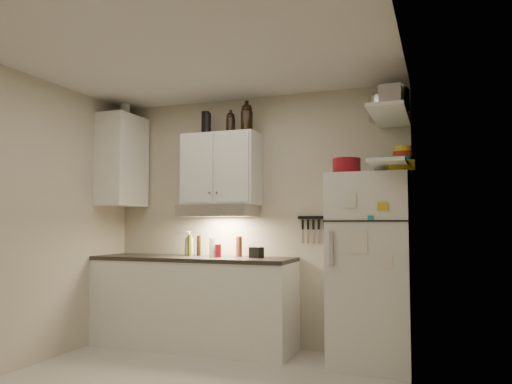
% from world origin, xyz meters
% --- Properties ---
extents(ceiling, '(3.20, 3.00, 0.02)m').
position_xyz_m(ceiling, '(0.00, 0.00, 2.61)').
color(ceiling, silver).
rests_on(ceiling, ground).
extents(back_wall, '(3.20, 0.02, 2.60)m').
position_xyz_m(back_wall, '(0.00, 1.51, 1.30)').
color(back_wall, '#BEB7A3').
rests_on(back_wall, ground).
extents(left_wall, '(0.02, 3.00, 2.60)m').
position_xyz_m(left_wall, '(-1.61, 0.00, 1.30)').
color(left_wall, '#BEB7A3').
rests_on(left_wall, ground).
extents(right_wall, '(0.02, 3.00, 2.60)m').
position_xyz_m(right_wall, '(1.61, 0.00, 1.30)').
color(right_wall, '#BEB7A3').
rests_on(right_wall, ground).
extents(base_cabinet, '(2.10, 0.60, 0.88)m').
position_xyz_m(base_cabinet, '(-0.55, 1.20, 0.44)').
color(base_cabinet, white).
rests_on(base_cabinet, floor).
extents(countertop, '(2.10, 0.62, 0.04)m').
position_xyz_m(countertop, '(-0.55, 1.20, 0.90)').
color(countertop, '#2B2825').
rests_on(countertop, base_cabinet).
extents(upper_cabinet, '(0.80, 0.33, 0.75)m').
position_xyz_m(upper_cabinet, '(-0.30, 1.33, 1.83)').
color(upper_cabinet, white).
rests_on(upper_cabinet, back_wall).
extents(side_cabinet, '(0.33, 0.55, 1.00)m').
position_xyz_m(side_cabinet, '(-1.44, 1.20, 1.95)').
color(side_cabinet, white).
rests_on(side_cabinet, left_wall).
extents(range_hood, '(0.76, 0.46, 0.12)m').
position_xyz_m(range_hood, '(-0.30, 1.27, 1.39)').
color(range_hood, silver).
rests_on(range_hood, back_wall).
extents(fridge, '(0.70, 0.68, 1.70)m').
position_xyz_m(fridge, '(1.25, 1.16, 0.85)').
color(fridge, white).
rests_on(fridge, floor).
extents(shelf_hi, '(0.30, 0.95, 0.03)m').
position_xyz_m(shelf_hi, '(1.45, 1.02, 2.20)').
color(shelf_hi, white).
rests_on(shelf_hi, right_wall).
extents(shelf_lo, '(0.30, 0.95, 0.03)m').
position_xyz_m(shelf_lo, '(1.45, 1.02, 1.76)').
color(shelf_lo, white).
rests_on(shelf_lo, right_wall).
extents(knife_strip, '(0.42, 0.02, 0.03)m').
position_xyz_m(knife_strip, '(0.70, 1.49, 1.32)').
color(knife_strip, black).
rests_on(knife_strip, back_wall).
extents(dutch_oven, '(0.34, 0.34, 0.15)m').
position_xyz_m(dutch_oven, '(1.06, 1.09, 1.77)').
color(dutch_oven, maroon).
rests_on(dutch_oven, fridge).
extents(book_stack, '(0.26, 0.30, 0.09)m').
position_xyz_m(book_stack, '(1.53, 0.99, 1.74)').
color(book_stack, gold).
rests_on(book_stack, fridge).
extents(spice_jar, '(0.07, 0.07, 0.10)m').
position_xyz_m(spice_jar, '(1.28, 1.17, 1.75)').
color(spice_jar, silver).
rests_on(spice_jar, fridge).
extents(stock_pot, '(0.33, 0.33, 0.22)m').
position_xyz_m(stock_pot, '(1.39, 1.32, 2.33)').
color(stock_pot, silver).
rests_on(stock_pot, shelf_hi).
extents(tin_a, '(0.24, 0.23, 0.21)m').
position_xyz_m(tin_a, '(1.50, 0.95, 2.32)').
color(tin_a, '#AAAAAD').
rests_on(tin_a, shelf_hi).
extents(tin_b, '(0.19, 0.19, 0.18)m').
position_xyz_m(tin_b, '(1.48, 0.78, 2.30)').
color(tin_b, '#AAAAAD').
rests_on(tin_b, shelf_hi).
extents(bowl_teal, '(0.26, 0.26, 0.10)m').
position_xyz_m(bowl_teal, '(1.49, 1.39, 1.83)').
color(bowl_teal, teal).
rests_on(bowl_teal, shelf_lo).
extents(bowl_orange, '(0.21, 0.21, 0.06)m').
position_xyz_m(bowl_orange, '(1.53, 1.49, 1.91)').
color(bowl_orange, red).
rests_on(bowl_orange, bowl_teal).
extents(bowl_yellow, '(0.16, 0.16, 0.05)m').
position_xyz_m(bowl_yellow, '(1.53, 1.49, 1.97)').
color(bowl_yellow, yellow).
rests_on(bowl_yellow, bowl_orange).
extents(plates, '(0.26, 0.26, 0.06)m').
position_xyz_m(plates, '(1.41, 1.09, 1.80)').
color(plates, teal).
rests_on(plates, shelf_lo).
extents(growler_a, '(0.10, 0.10, 0.22)m').
position_xyz_m(growler_a, '(-0.18, 1.31, 2.31)').
color(growler_a, black).
rests_on(growler_a, upper_cabinet).
extents(growler_b, '(0.13, 0.13, 0.29)m').
position_xyz_m(growler_b, '(0.00, 1.29, 2.35)').
color(growler_b, black).
rests_on(growler_b, upper_cabinet).
extents(thermos_a, '(0.10, 0.10, 0.22)m').
position_xyz_m(thermos_a, '(-0.44, 1.29, 2.31)').
color(thermos_a, black).
rests_on(thermos_a, upper_cabinet).
extents(thermos_b, '(0.10, 0.10, 0.25)m').
position_xyz_m(thermos_b, '(-0.48, 1.33, 2.33)').
color(thermos_b, black).
rests_on(thermos_b, upper_cabinet).
extents(side_jar, '(0.11, 0.11, 0.15)m').
position_xyz_m(side_jar, '(-1.44, 1.25, 2.52)').
color(side_jar, silver).
rests_on(side_jar, side_cabinet).
extents(soap_bottle, '(0.13, 0.13, 0.29)m').
position_xyz_m(soap_bottle, '(-0.64, 1.29, 1.06)').
color(soap_bottle, white).
rests_on(soap_bottle, countertop).
extents(pepper_mill, '(0.07, 0.07, 0.21)m').
position_xyz_m(pepper_mill, '(-0.11, 1.36, 1.02)').
color(pepper_mill, '#602C1C').
rests_on(pepper_mill, countertop).
extents(oil_bottle, '(0.05, 0.05, 0.22)m').
position_xyz_m(oil_bottle, '(-0.61, 1.25, 1.03)').
color(oil_bottle, '#555D17').
rests_on(oil_bottle, countertop).
extents(vinegar_bottle, '(0.06, 0.06, 0.21)m').
position_xyz_m(vinegar_bottle, '(-0.54, 1.31, 1.03)').
color(vinegar_bottle, black).
rests_on(vinegar_bottle, countertop).
extents(clear_bottle, '(0.08, 0.08, 0.19)m').
position_xyz_m(clear_bottle, '(-0.34, 1.22, 1.02)').
color(clear_bottle, silver).
rests_on(clear_bottle, countertop).
extents(red_jar, '(0.09, 0.09, 0.13)m').
position_xyz_m(red_jar, '(-0.27, 1.20, 0.99)').
color(red_jar, maroon).
rests_on(red_jar, countertop).
extents(caddy, '(0.14, 0.12, 0.11)m').
position_xyz_m(caddy, '(0.13, 1.23, 0.97)').
color(caddy, black).
rests_on(caddy, countertop).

